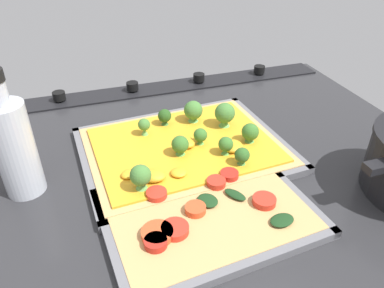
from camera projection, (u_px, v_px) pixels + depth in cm
name	position (u px, v px, depth cm)	size (l,w,h in cm)	color
ground_plane	(209.00, 161.00, 67.99)	(83.39, 67.17, 3.00)	#28282B
stove_control_panel	(167.00, 86.00, 90.77)	(80.05, 7.00, 2.60)	black
baking_tray_front	(184.00, 151.00, 67.53)	(37.76, 30.62, 1.30)	slate
broccoli_pizza	(187.00, 144.00, 66.74)	(35.21, 28.06, 6.16)	tan
baking_tray_back	(207.00, 214.00, 53.89)	(31.52, 24.60, 1.30)	slate
veggie_pizza_back	(206.00, 211.00, 53.38)	(28.92, 22.00, 1.90)	tan
oil_bottle	(14.00, 148.00, 54.25)	(5.93, 5.93, 20.14)	#B7BCC6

